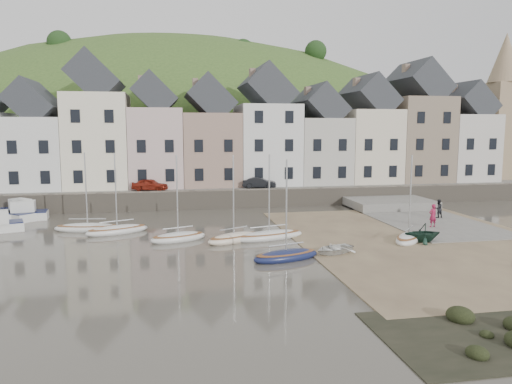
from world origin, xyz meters
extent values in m
plane|color=#494539|center=(0.00, 0.00, 0.00)|extent=(160.00, 160.00, 0.00)
cube|color=#345120|center=(0.00, 32.00, 0.75)|extent=(90.00, 30.00, 1.50)
cube|color=slate|center=(0.00, 20.50, 1.55)|extent=(70.00, 7.00, 0.10)
cube|color=slate|center=(0.00, 17.00, 0.90)|extent=(70.00, 1.20, 1.80)
cube|color=brown|center=(11.00, 0.00, 0.03)|extent=(18.00, 26.00, 0.06)
cube|color=slate|center=(15.00, 8.00, 0.06)|extent=(8.00, 18.00, 0.12)
ellipsoid|color=#345120|center=(-5.00, 60.00, -18.00)|extent=(134.40, 84.00, 84.00)
cylinder|color=#382619|center=(-22.00, 48.00, 18.00)|extent=(0.50, 0.50, 3.00)
sphere|color=#213D19|center=(-22.00, 48.00, 20.50)|extent=(3.60, 3.60, 3.60)
cylinder|color=#382619|center=(-8.00, 52.00, 18.00)|extent=(0.50, 0.50, 3.00)
sphere|color=#213D19|center=(-8.00, 52.00, 20.50)|extent=(3.60, 3.60, 3.60)
cylinder|color=#382619|center=(6.00, 50.00, 18.00)|extent=(0.50, 0.50, 3.00)
sphere|color=#213D19|center=(6.00, 50.00, 20.50)|extent=(3.60, 3.60, 3.60)
cylinder|color=#382619|center=(18.00, 49.00, 18.00)|extent=(0.50, 0.50, 3.00)
sphere|color=#213D19|center=(18.00, 49.00, 20.50)|extent=(3.60, 3.60, 3.60)
cube|color=silver|center=(-20.05, 24.00, 5.25)|extent=(5.80, 8.00, 7.50)
cube|color=gray|center=(-21.50, 24.00, 11.92)|extent=(0.60, 0.90, 1.40)
cube|color=#ECE2C5|center=(-13.90, 24.00, 6.50)|extent=(6.40, 8.00, 10.00)
cube|color=gray|center=(-15.50, 24.00, 14.73)|extent=(0.60, 0.90, 1.40)
cube|color=#C3A7A2|center=(-7.85, 24.00, 5.75)|extent=(5.60, 8.00, 8.50)
cube|color=gray|center=(-9.25, 24.00, 12.82)|extent=(0.60, 0.90, 1.40)
cube|color=gray|center=(-1.90, 24.00, 5.50)|extent=(6.20, 8.00, 8.00)
cube|color=gray|center=(-3.45, 24.00, 12.62)|extent=(0.60, 0.90, 1.40)
cube|color=silver|center=(4.55, 24.00, 6.00)|extent=(6.60, 8.00, 9.00)
cube|color=gray|center=(2.90, 24.00, 13.83)|extent=(0.60, 0.90, 1.40)
cube|color=#B4B0A4|center=(10.80, 24.00, 5.25)|extent=(5.80, 8.00, 7.50)
cube|color=gray|center=(9.35, 24.00, 11.92)|extent=(0.60, 0.90, 1.40)
cube|color=beige|center=(16.75, 24.00, 5.75)|extent=(6.00, 8.00, 8.50)
cube|color=gray|center=(15.25, 24.00, 13.02)|extent=(0.60, 0.90, 1.40)
cube|color=#806E5C|center=(23.00, 24.00, 6.50)|extent=(6.40, 8.00, 10.00)
cube|color=gray|center=(21.40, 24.00, 14.73)|extent=(0.60, 0.90, 1.40)
cube|color=beige|center=(29.15, 24.00, 5.50)|extent=(5.80, 8.00, 8.00)
cube|color=gray|center=(27.70, 24.00, 12.42)|extent=(0.60, 0.90, 1.40)
cube|color=#997F60|center=(34.55, 24.00, 7.50)|extent=(3.50, 3.50, 12.00)
cone|color=#997F60|center=(34.55, 24.00, 16.50)|extent=(4.00, 4.00, 6.00)
ellipsoid|color=silver|center=(-12.95, 8.00, 0.20)|extent=(5.34, 2.25, 0.84)
ellipsoid|color=brown|center=(-12.95, 8.00, 0.42)|extent=(4.91, 2.05, 0.20)
cylinder|color=#B2B5B7|center=(-12.95, 8.00, 3.30)|extent=(0.10, 0.10, 5.60)
cylinder|color=#B2B5B7|center=(-12.95, 8.00, 0.95)|extent=(2.82, 0.50, 0.08)
ellipsoid|color=silver|center=(-10.61, 6.70, 0.20)|extent=(5.01, 3.29, 0.84)
ellipsoid|color=brown|center=(-10.61, 6.70, 0.42)|extent=(4.60, 3.01, 0.20)
cylinder|color=#B2B5B7|center=(-10.61, 6.70, 3.30)|extent=(0.10, 0.10, 5.60)
cylinder|color=#B2B5B7|center=(-10.61, 6.70, 0.95)|extent=(2.46, 1.13, 0.08)
ellipsoid|color=beige|center=(-2.27, 2.38, 0.20)|extent=(4.46, 3.33, 0.84)
ellipsoid|color=brown|center=(-2.27, 2.38, 0.42)|extent=(4.09, 3.05, 0.20)
cylinder|color=#B2B5B7|center=(-2.27, 2.38, 3.30)|extent=(0.10, 0.10, 5.60)
cylinder|color=#B2B5B7|center=(-2.27, 2.38, 0.95)|extent=(2.10, 1.18, 0.08)
ellipsoid|color=silver|center=(-6.12, 3.33, 0.20)|extent=(4.40, 2.85, 0.84)
ellipsoid|color=brown|center=(-6.12, 3.33, 0.42)|extent=(4.04, 2.60, 0.20)
cylinder|color=#B2B5B7|center=(-6.12, 3.33, 3.30)|extent=(0.10, 0.10, 5.60)
cylinder|color=#B2B5B7|center=(-6.12, 3.33, 0.95)|extent=(2.16, 0.87, 0.08)
ellipsoid|color=silver|center=(0.35, 2.68, 0.20)|extent=(5.64, 2.89, 0.84)
ellipsoid|color=brown|center=(0.35, 2.68, 0.42)|extent=(5.18, 2.64, 0.20)
cylinder|color=#B2B5B7|center=(0.35, 2.68, 3.30)|extent=(0.10, 0.10, 5.60)
cylinder|color=#B2B5B7|center=(0.35, 2.68, 0.95)|extent=(2.90, 0.87, 0.08)
ellipsoid|color=#161D45|center=(0.20, -2.95, 0.20)|extent=(4.65, 2.68, 0.84)
ellipsoid|color=brown|center=(0.20, -2.95, 0.42)|extent=(4.28, 2.45, 0.20)
cylinder|color=#B2B5B7|center=(0.20, -2.95, 3.30)|extent=(0.10, 0.10, 5.60)
cylinder|color=#B2B5B7|center=(0.20, -2.95, 0.95)|extent=(2.35, 0.76, 0.08)
ellipsoid|color=silver|center=(9.84, 0.07, 0.20)|extent=(3.75, 3.96, 0.84)
ellipsoid|color=brown|center=(9.84, 0.07, 0.42)|extent=(3.44, 3.63, 0.20)
cylinder|color=#B2B5B7|center=(9.84, 0.07, 3.30)|extent=(0.10, 0.10, 5.60)
cylinder|color=#B2B5B7|center=(9.84, 0.07, 0.95)|extent=(1.51, 1.68, 0.08)
cube|color=silver|center=(-19.86, 13.64, 0.35)|extent=(5.58, 2.34, 0.70)
cube|color=#161D45|center=(-19.86, 13.64, 0.72)|extent=(5.48, 2.38, 0.08)
cube|color=silver|center=(-19.05, 13.54, 1.20)|extent=(2.03, 1.42, 1.00)
cube|color=silver|center=(-20.20, 14.32, 0.35)|extent=(4.87, 4.83, 0.70)
cube|color=#161D45|center=(-20.20, 14.32, 0.72)|extent=(4.83, 4.79, 0.08)
cube|color=silver|center=(-19.65, 14.87, 1.20)|extent=(2.13, 2.12, 1.00)
imported|color=silver|center=(3.50, -2.22, 0.35)|extent=(3.41, 3.01, 0.58)
imported|color=#153025|center=(10.60, -0.40, 0.73)|extent=(2.68, 2.36, 1.33)
imported|color=maroon|center=(13.95, 4.03, 1.04)|extent=(0.74, 0.55, 1.84)
imported|color=black|center=(16.56, 7.61, 0.93)|extent=(0.87, 0.72, 1.62)
imported|color=maroon|center=(-8.48, 19.50, 2.22)|extent=(3.89, 2.42, 1.24)
imported|color=black|center=(2.88, 19.50, 2.18)|extent=(3.70, 2.00, 1.16)
ellipsoid|color=black|center=(3.67, -16.62, 0.16)|extent=(0.79, 0.87, 0.51)
ellipsoid|color=black|center=(5.02, -13.53, 0.23)|extent=(1.13, 1.24, 0.73)
ellipsoid|color=black|center=(5.06, -15.19, 0.10)|extent=(0.52, 0.57, 0.34)
camera|label=1|loc=(-6.87, -31.13, 7.97)|focal=34.38mm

